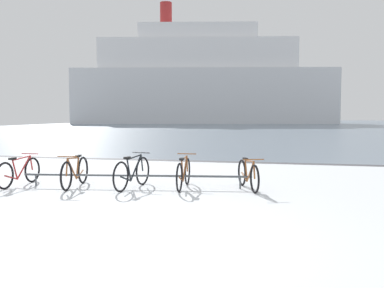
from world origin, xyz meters
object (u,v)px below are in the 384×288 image
bicycle_0 (19,172)px  bicycle_2 (132,173)px  bicycle_1 (75,172)px  bicycle_3 (184,173)px  bicycle_4 (248,175)px  ferry_ship (202,83)px

bicycle_0 → bicycle_2: bicycle_2 is taller
bicycle_0 → bicycle_1: bicycle_1 is taller
bicycle_3 → bicycle_4: bearing=7.9°
bicycle_4 → bicycle_2: bearing=-169.7°
bicycle_3 → bicycle_2: bearing=-166.6°
ferry_ship → bicycle_0: bearing=-81.6°
bicycle_4 → bicycle_1: bearing=-171.3°
bicycle_4 → ferry_ship: (-15.68, 69.21, 7.06)m
bicycle_3 → bicycle_4: bicycle_3 is taller
bicycle_0 → bicycle_1: 1.39m
bicycle_1 → ferry_ship: bearing=99.5°
ferry_ship → bicycle_2: bearing=-79.4°
bicycle_3 → ferry_ship: 71.20m
bicycle_4 → ferry_ship: ferry_ship is taller
bicycle_1 → bicycle_4: size_ratio=1.11×
bicycle_3 → ferry_ship: size_ratio=0.04×
bicycle_2 → bicycle_3: (1.15, 0.27, -0.01)m
bicycle_0 → bicycle_4: bearing=8.0°
bicycle_0 → bicycle_3: (3.91, 0.55, 0.01)m
bicycle_2 → bicycle_3: bearing=13.4°
bicycle_1 → bicycle_4: bearing=8.7°
bicycle_1 → bicycle_4: (3.99, 0.61, -0.02)m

